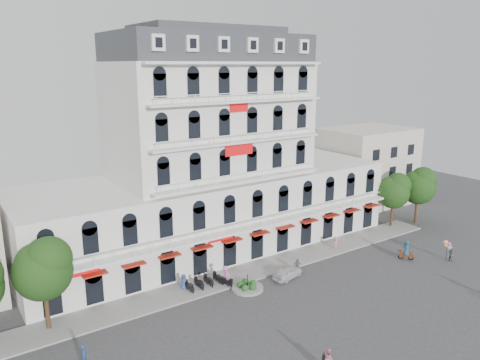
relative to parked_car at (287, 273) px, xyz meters
name	(u,v)px	position (x,y,z in m)	size (l,w,h in m)	color
ground	(311,306)	(-1.88, -5.66, -0.63)	(120.00, 120.00, 0.00)	#38383A
sidewalk	(254,270)	(-1.88, 3.34, -0.55)	(53.00, 4.00, 0.16)	gray
main_building	(210,167)	(-1.88, 12.34, 9.33)	(45.00, 15.00, 25.80)	silver
flank_building_east	(366,166)	(28.12, 14.34, 5.37)	(14.00, 10.00, 12.00)	beige
traffic_island	(247,287)	(-4.88, 0.34, -0.38)	(3.20, 3.20, 1.60)	gray
parked_scooter_row	(204,287)	(-8.23, 3.14, -0.63)	(4.40, 1.80, 1.10)	black
tree_west_inner	(43,267)	(-22.82, 3.82, 5.05)	(4.76, 4.76, 8.25)	#382314
tree_east_inner	(394,190)	(22.18, 4.32, 4.58)	(4.40, 4.37, 7.57)	#382314
tree_east_outer	(419,185)	(26.18, 3.32, 4.92)	(4.65, 4.65, 8.05)	#382314
parked_car	(287,273)	(0.00, 0.00, 0.00)	(1.50, 3.73, 1.27)	silver
rider_east	(406,250)	(14.31, -3.93, 0.54)	(1.23, 1.38, 2.31)	maroon
rider_center	(226,276)	(-6.37, 2.00, 0.56)	(1.02, 1.64, 2.26)	black
pedestrian_left	(184,282)	(-10.13, 3.84, 0.18)	(0.79, 0.52, 1.63)	navy
pedestrian_mid	(297,266)	(1.78, 0.48, 0.14)	(0.91, 0.38, 1.56)	slate
pedestrian_right	(335,243)	(9.77, 2.73, 0.18)	(1.05, 0.60, 1.63)	#D57182
pedestrian_far	(84,356)	(-21.88, -2.99, 0.29)	(0.67, 0.44, 1.84)	navy
balloon_vendor	(449,251)	(17.85, -7.00, 0.65)	(1.35, 1.27, 2.45)	slate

